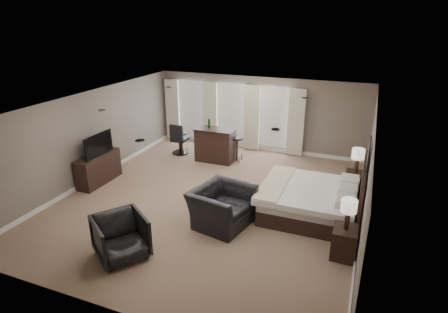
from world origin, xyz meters
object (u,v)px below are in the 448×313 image
at_px(nightstand_far, 354,184).
at_px(bar_stool_left, 182,143).
at_px(nightstand_near, 344,242).
at_px(bed, 313,188).
at_px(bar_counter, 215,145).
at_px(dresser, 99,169).
at_px(desk_chair, 180,138).
at_px(lamp_far, 357,161).
at_px(lamp_near, 348,215).
at_px(armchair_near, 222,200).
at_px(armchair_far, 121,235).
at_px(tv, 96,152).
at_px(bar_stool_right, 237,149).

height_order(nightstand_far, bar_stool_left, bar_stool_left).
bearing_deg(nightstand_near, bed, 121.54).
relative_size(nightstand_near, bar_counter, 0.49).
relative_size(dresser, bar_counter, 1.15).
distance_m(bar_stool_left, desk_chair, 0.19).
distance_m(lamp_far, dresser, 7.18).
distance_m(lamp_near, bar_stool_left, 7.06).
bearing_deg(armchair_near, nightstand_near, -83.88).
xyz_separation_m(nightstand_near, lamp_far, (0.00, 2.90, 0.68)).
xyz_separation_m(armchair_far, bar_stool_left, (-1.62, 5.69, -0.10)).
xyz_separation_m(bed, armchair_near, (-1.87, -1.18, -0.13)).
bearing_deg(bar_stool_left, desk_chair, 158.07).
height_order(armchair_near, bar_stool_left, armchair_near).
bearing_deg(desk_chair, lamp_near, 144.24).
xyz_separation_m(nightstand_far, bar_stool_left, (-5.77, 1.12, 0.07)).
distance_m(tv, bar_stool_left, 3.22).
bearing_deg(bed, nightstand_near, -58.46).
relative_size(nightstand_far, armchair_far, 0.67).
height_order(nightstand_far, tv, tv).
bearing_deg(lamp_far, bed, -121.54).
bearing_deg(armchair_far, nightstand_near, -32.55).
height_order(bar_counter, desk_chair, bar_counter).
distance_m(nightstand_near, armchair_far, 4.48).
height_order(dresser, bar_stool_right, dresser).
distance_m(bar_counter, desk_chair, 1.43).
distance_m(bar_counter, bar_stool_right, 0.74).
xyz_separation_m(dresser, bar_stool_left, (1.15, 2.96, -0.03)).
height_order(nightstand_far, bar_counter, bar_counter).
height_order(lamp_near, dresser, lamp_near).
relative_size(bed, dresser, 1.54).
distance_m(dresser, tv, 0.50).
relative_size(lamp_near, bar_counter, 0.50).
bearing_deg(lamp_far, armchair_far, -132.27).
distance_m(dresser, bar_stool_right, 4.39).
bearing_deg(dresser, nightstand_far, 14.89).
xyz_separation_m(lamp_near, desk_chair, (-5.87, 4.06, -0.40)).
bearing_deg(nightstand_far, tv, -165.11).
relative_size(armchair_far, bar_stool_right, 1.19).
bearing_deg(desk_chair, nightstand_far, 167.73).
xyz_separation_m(lamp_near, bar_stool_right, (-3.78, 4.12, -0.54)).
height_order(armchair_far, bar_stool_left, armchair_far).
height_order(nightstand_far, armchair_far, armchair_far).
bearing_deg(armchair_far, dresser, 80.94).
relative_size(lamp_far, armchair_far, 0.69).
bearing_deg(nightstand_far, armchair_far, -132.27).
xyz_separation_m(nightstand_near, bar_stool_right, (-3.78, 4.12, 0.10)).
height_order(tv, bar_stool_left, tv).
relative_size(bed, armchair_far, 2.31).
height_order(lamp_far, bar_stool_left, lamp_far).
bearing_deg(nightstand_far, nightstand_near, -90.00).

